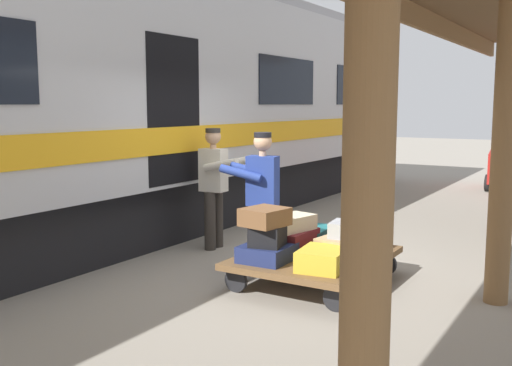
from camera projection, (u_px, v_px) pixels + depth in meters
The scene contains 15 objects.
ground_plane at pixel (303, 271), 7.25m from camera, with size 60.00×60.00×0.00m, color gray.
train_car at pixel (96, 102), 8.77m from camera, with size 3.02×18.48×4.00m.
luggage_cart at pixel (315, 259), 6.73m from camera, with size 1.47×1.84×0.33m.
suitcase_yellow_case at pixel (322, 259), 6.11m from camera, with size 0.45×0.55×0.21m, color gold.
suitcase_teal_softside at pixel (308, 235), 7.31m from camera, with size 0.48×0.64×0.19m, color #1E666B.
suitcase_tan_vintage at pixel (342, 248), 6.53m from camera, with size 0.42×0.51×0.24m, color tan.
suitcase_maroon_trunk at pixel (289, 240), 6.88m from camera, with size 0.50×0.60×0.25m, color maroon.
suitcase_navy_fabric at pixel (267, 253), 6.45m from camera, with size 0.51×0.56×0.18m, color navy.
suitcase_burgundy_valise at pixel (359, 240), 6.97m from camera, with size 0.49×0.51×0.22m, color maroon.
suitcase_black_hardshell at pixel (268, 236), 6.38m from camera, with size 0.33×0.37×0.22m, color black.
suitcase_brown_leather at pixel (265, 217), 6.35m from camera, with size 0.41×0.45×0.19m, color brown.
suitcase_gray_aluminum at pixel (346, 229), 6.53m from camera, with size 0.31×0.38×0.17m, color #9EA0A5.
suitcase_cream_canvas at pixel (291, 223), 6.81m from camera, with size 0.34×0.55×0.17m, color beige.
porter_in_overalls at pixel (261, 197), 7.12m from camera, with size 0.71×0.51×1.70m.
porter_by_door at pixel (215, 184), 8.28m from camera, with size 0.68×0.45×1.70m.
Camera 1 is at (-3.16, 6.32, 2.03)m, focal length 41.44 mm.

